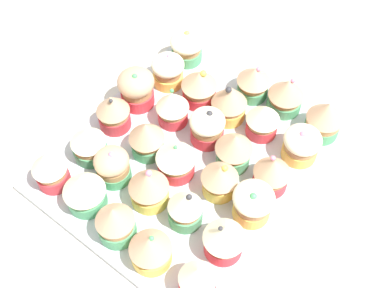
# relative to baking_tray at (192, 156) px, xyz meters

# --- Properties ---
(ground_plane) EXTENTS (1.80, 1.80, 0.03)m
(ground_plane) POSITION_rel_baking_tray_xyz_m (0.00, 0.00, -0.02)
(ground_plane) COLOR beige
(baking_tray) EXTENTS (0.45, 0.38, 0.01)m
(baking_tray) POSITION_rel_baking_tray_xyz_m (0.00, 0.00, 0.00)
(baking_tray) COLOR silver
(baking_tray) RESTS_ON ground_plane
(cupcake_0) EXTENTS (0.05, 0.05, 0.07)m
(cupcake_0) POSITION_rel_baking_tray_xyz_m (-0.18, -0.15, 0.04)
(cupcake_0) COLOR #D1333D
(cupcake_0) RESTS_ON baking_tray
(cupcake_1) EXTENTS (0.06, 0.06, 0.08)m
(cupcake_1) POSITION_rel_baking_tray_xyz_m (-0.11, -0.14, 0.05)
(cupcake_1) COLOR #D1333D
(cupcake_1) RESTS_ON baking_tray
(cupcake_2) EXTENTS (0.06, 0.06, 0.07)m
(cupcake_2) POSITION_rel_baking_tray_xyz_m (-0.03, -0.14, 0.04)
(cupcake_2) COLOR #EFC651
(cupcake_2) RESTS_ON baking_tray
(cupcake_3) EXTENTS (0.06, 0.06, 0.07)m
(cupcake_3) POSITION_rel_baking_tray_xyz_m (0.03, -0.13, 0.04)
(cupcake_3) COLOR #D1333D
(cupcake_3) RESTS_ON baking_tray
(cupcake_4) EXTENTS (0.06, 0.06, 0.06)m
(cupcake_4) POSITION_rel_baking_tray_xyz_m (0.11, -0.14, 0.04)
(cupcake_4) COLOR #EFC651
(cupcake_4) RESTS_ON baking_tray
(cupcake_5) EXTENTS (0.06, 0.06, 0.08)m
(cupcake_5) POSITION_rel_baking_tray_xyz_m (0.17, -0.15, 0.05)
(cupcake_5) COLOR #4C9E6B
(cupcake_5) RESTS_ON baking_tray
(cupcake_6) EXTENTS (0.06, 0.06, 0.07)m
(cupcake_6) POSITION_rel_baking_tray_xyz_m (-0.18, -0.07, 0.04)
(cupcake_6) COLOR #EFC651
(cupcake_6) RESTS_ON baking_tray
(cupcake_7) EXTENTS (0.05, 0.05, 0.08)m
(cupcake_7) POSITION_rel_baking_tray_xyz_m (-0.10, -0.07, 0.04)
(cupcake_7) COLOR #4C9E6B
(cupcake_7) RESTS_ON baking_tray
(cupcake_8) EXTENTS (0.06, 0.06, 0.07)m
(cupcake_8) POSITION_rel_baking_tray_xyz_m (-0.03, -0.08, 0.04)
(cupcake_8) COLOR #EFC651
(cupcake_8) RESTS_ON baking_tray
(cupcake_9) EXTENTS (0.06, 0.06, 0.07)m
(cupcake_9) POSITION_rel_baking_tray_xyz_m (0.03, -0.06, 0.05)
(cupcake_9) COLOR #4C9E6B
(cupcake_9) RESTS_ON baking_tray
(cupcake_10) EXTENTS (0.06, 0.06, 0.07)m
(cupcake_10) POSITION_rel_baking_tray_xyz_m (0.11, -0.07, 0.04)
(cupcake_10) COLOR #D1333D
(cupcake_10) RESTS_ON baking_tray
(cupcake_11) EXTENTS (0.06, 0.06, 0.07)m
(cupcake_11) POSITION_rel_baking_tray_xyz_m (0.18, -0.07, 0.04)
(cupcake_11) COLOR #4C9E6B
(cupcake_11) RESTS_ON baking_tray
(cupcake_12) EXTENTS (0.06, 0.06, 0.08)m
(cupcake_12) POSITION_rel_baking_tray_xyz_m (-0.18, -0.00, 0.04)
(cupcake_12) COLOR #4C9E6B
(cupcake_12) RESTS_ON baking_tray
(cupcake_13) EXTENTS (0.06, 0.06, 0.08)m
(cupcake_13) POSITION_rel_baking_tray_xyz_m (-0.11, -0.00, 0.04)
(cupcake_13) COLOR #EFC651
(cupcake_13) RESTS_ON baking_tray
(cupcake_14) EXTENTS (0.06, 0.06, 0.07)m
(cupcake_14) POSITION_rel_baking_tray_xyz_m (-0.04, 0.00, 0.04)
(cupcake_14) COLOR #D1333D
(cupcake_14) RESTS_ON baking_tray
(cupcake_15) EXTENTS (0.06, 0.06, 0.07)m
(cupcake_15) POSITION_rel_baking_tray_xyz_m (0.04, 0.00, 0.04)
(cupcake_15) COLOR #D1333D
(cupcake_15) RESTS_ON baking_tray
(cupcake_16) EXTENTS (0.06, 0.06, 0.08)m
(cupcake_16) POSITION_rel_baking_tray_xyz_m (0.10, 0.00, 0.04)
(cupcake_16) COLOR #EFC651
(cupcake_16) RESTS_ON baking_tray
(cupcake_17) EXTENTS (0.06, 0.06, 0.07)m
(cupcake_17) POSITION_rel_baking_tray_xyz_m (0.17, -0.01, 0.04)
(cupcake_17) COLOR #4C9E6B
(cupcake_17) RESTS_ON baking_tray
(cupcake_18) EXTENTS (0.07, 0.07, 0.07)m
(cupcake_18) POSITION_rel_baking_tray_xyz_m (-0.17, 0.07, 0.04)
(cupcake_18) COLOR #4C9E6B
(cupcake_18) RESTS_ON baking_tray
(cupcake_19) EXTENTS (0.06, 0.06, 0.07)m
(cupcake_19) POSITION_rel_baking_tray_xyz_m (-0.11, 0.07, 0.04)
(cupcake_19) COLOR #4C9E6B
(cupcake_19) RESTS_ON baking_tray
(cupcake_20) EXTENTS (0.06, 0.06, 0.07)m
(cupcake_20) POSITION_rel_baking_tray_xyz_m (-0.04, 0.06, 0.04)
(cupcake_20) COLOR #4C9E6B
(cupcake_20) RESTS_ON baking_tray
(cupcake_21) EXTENTS (0.06, 0.06, 0.07)m
(cupcake_21) POSITION_rel_baking_tray_xyz_m (0.04, 0.07, 0.04)
(cupcake_21) COLOR #D1333D
(cupcake_21) RESTS_ON baking_tray
(cupcake_22) EXTENTS (0.06, 0.06, 0.07)m
(cupcake_22) POSITION_rel_baking_tray_xyz_m (0.10, 0.06, 0.04)
(cupcake_22) COLOR #D1333D
(cupcake_22) RESTS_ON baking_tray
(cupcake_23) EXTENTS (0.06, 0.06, 0.08)m
(cupcake_23) POSITION_rel_baking_tray_xyz_m (-0.18, 0.14, 0.05)
(cupcake_23) COLOR #D1333D
(cupcake_23) RESTS_ON baking_tray
(cupcake_24) EXTENTS (0.06, 0.06, 0.07)m
(cupcake_24) POSITION_rel_baking_tray_xyz_m (-0.10, 0.13, 0.04)
(cupcake_24) COLOR #4C9E6B
(cupcake_24) RESTS_ON baking_tray
(cupcake_25) EXTENTS (0.06, 0.06, 0.08)m
(cupcake_25) POSITION_rel_baking_tray_xyz_m (-0.03, 0.14, 0.04)
(cupcake_25) COLOR #D1333D
(cupcake_25) RESTS_ON baking_tray
(cupcake_26) EXTENTS (0.06, 0.06, 0.08)m
(cupcake_26) POSITION_rel_baking_tray_xyz_m (0.03, 0.15, 0.05)
(cupcake_26) COLOR #D1333D
(cupcake_26) RESTS_ON baking_tray
(cupcake_27) EXTENTS (0.06, 0.06, 0.06)m
(cupcake_27) POSITION_rel_baking_tray_xyz_m (0.10, 0.13, 0.04)
(cupcake_27) COLOR #EFC651
(cupcake_27) RESTS_ON baking_tray
(cupcake_28) EXTENTS (0.06, 0.06, 0.06)m
(cupcake_28) POSITION_rel_baking_tray_xyz_m (0.17, 0.14, 0.04)
(cupcake_28) COLOR #4C9E6B
(cupcake_28) RESTS_ON baking_tray
(napkin) EXTENTS (0.14, 0.16, 0.01)m
(napkin) POSITION_rel_baking_tray_xyz_m (0.32, 0.04, -0.00)
(napkin) COLOR white
(napkin) RESTS_ON ground_plane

